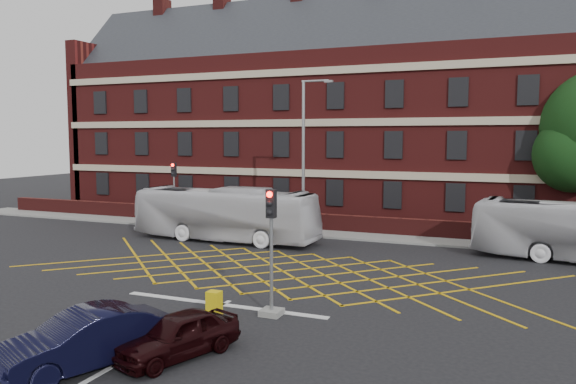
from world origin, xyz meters
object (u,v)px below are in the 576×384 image
at_px(traffic_light_near, 271,264).
at_px(direction_signs, 153,204).
at_px(bus_left, 225,214).
at_px(street_lamp, 304,186).
at_px(traffic_light_far, 174,199).
at_px(car_maroon, 178,335).
at_px(car_navy, 85,340).
at_px(utility_cabinet, 214,304).

xyz_separation_m(traffic_light_near, direction_signs, (-15.99, 15.54, -0.39)).
distance_m(bus_left, street_lamp, 4.88).
relative_size(traffic_light_far, direction_signs, 1.94).
relative_size(traffic_light_near, direction_signs, 1.94).
xyz_separation_m(traffic_light_near, street_lamp, (-3.88, 13.35, 1.43)).
xyz_separation_m(car_maroon, street_lamp, (-2.98, 17.62, 2.57)).
bearing_deg(street_lamp, bus_left, -156.85).
relative_size(traffic_light_near, traffic_light_far, 1.00).
bearing_deg(car_navy, traffic_light_far, 141.40).
height_order(bus_left, utility_cabinet, bus_left).
bearing_deg(utility_cabinet, traffic_light_far, 127.41).
relative_size(car_navy, street_lamp, 0.49).
height_order(traffic_light_far, utility_cabinet, traffic_light_far).
bearing_deg(utility_cabinet, bus_left, 117.25).
bearing_deg(car_navy, bus_left, 130.31).
bearing_deg(utility_cabinet, street_lamp, 98.64).
distance_m(car_navy, traffic_light_near, 6.49).
bearing_deg(utility_cabinet, car_navy, -101.37).
bearing_deg(traffic_light_near, traffic_light_far, 132.58).
relative_size(street_lamp, direction_signs, 4.19).
height_order(car_navy, traffic_light_near, traffic_light_near).
height_order(traffic_light_far, direction_signs, traffic_light_far).
xyz_separation_m(bus_left, direction_signs, (-7.88, 4.00, -0.18)).
height_order(traffic_light_near, traffic_light_far, same).
distance_m(traffic_light_far, street_lamp, 10.59).
height_order(car_maroon, utility_cabinet, car_maroon).
bearing_deg(direction_signs, street_lamp, -10.26).
bearing_deg(bus_left, traffic_light_near, -143.06).
bearing_deg(street_lamp, direction_signs, 169.74).
relative_size(bus_left, car_maroon, 3.06).
xyz_separation_m(car_maroon, utility_cabinet, (-0.83, 3.42, -0.19)).
height_order(bus_left, traffic_light_far, traffic_light_far).
distance_m(car_navy, utility_cabinet, 5.06).
bearing_deg(street_lamp, traffic_light_far, 168.64).
bearing_deg(car_navy, traffic_light_near, 87.95).
bearing_deg(car_maroon, traffic_light_near, 98.68).
relative_size(car_navy, car_maroon, 1.25).
bearing_deg(utility_cabinet, car_maroon, -76.44).
relative_size(bus_left, street_lamp, 1.21).
height_order(traffic_light_near, utility_cabinet, traffic_light_near).
distance_m(car_navy, car_maroon, 2.38).
xyz_separation_m(bus_left, utility_cabinet, (6.38, -12.39, -1.12)).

